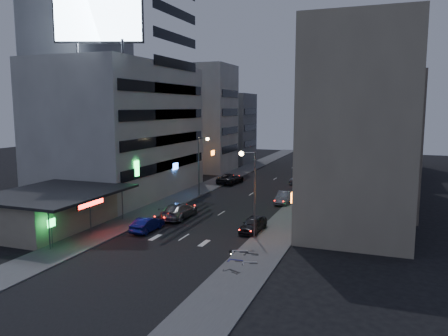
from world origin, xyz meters
The scene contains 29 objects.
ground centered at (0.00, 0.00, 0.00)m, with size 180.00×180.00×0.00m, color black.
sidewalk_left centered at (-8.00, 30.00, 0.06)m, with size 4.00×120.00×0.12m, color #4C4C4F.
sidewalk_right centered at (8.00, 30.00, 0.06)m, with size 4.00×120.00×0.12m, color #4C4C4F.
food_court centered at (-13.90, 2.00, 1.98)m, with size 11.00×13.00×3.88m.
white_building centered at (-17.00, 20.00, 9.00)m, with size 14.00×24.00×18.00m, color beige.
grey_tower centered at (-26.00, 23.00, 17.00)m, with size 10.00×14.00×34.00m, color gray.
shophouse_near centered at (15.00, 10.50, 10.00)m, with size 10.00×11.00×20.00m, color tan.
shophouse_mid centered at (15.50, 22.00, 8.00)m, with size 11.00×12.00×16.00m, color tan.
shophouse_far centered at (15.00, 35.00, 11.00)m, with size 10.00×14.00×22.00m, color tan.
far_left_a centered at (-15.50, 45.00, 10.00)m, with size 11.00×10.00×20.00m, color beige.
far_left_b centered at (-16.00, 58.00, 7.50)m, with size 12.00×10.00×15.00m, color gray.
far_right_a centered at (15.50, 50.00, 9.00)m, with size 11.00×12.00×18.00m, color tan.
far_right_b centered at (16.00, 64.00, 12.00)m, with size 12.00×12.00×24.00m, color tan.
billboard centered at (-12.99, 9.97, 21.66)m, with size 9.52×3.75×6.20m.
street_lamp_right_near centered at (5.90, 6.00, 5.36)m, with size 1.60×0.44×8.02m.
street_lamp_left centered at (-5.90, 22.00, 5.36)m, with size 1.60×0.44×8.02m.
street_lamp_right_far centered at (5.90, 40.00, 5.36)m, with size 1.60×0.44×8.02m.
parked_car_right_near centered at (5.60, 8.03, 0.76)m, with size 1.80×4.47×1.52m, color black.
parked_car_right_mid centered at (5.60, 21.57, 0.74)m, with size 1.56×4.49×1.48m, color gray.
parked_car_left centered at (-5.60, 32.95, 0.80)m, with size 2.66×5.77×1.60m, color #252429.
parked_car_right_far centered at (4.79, 37.13, 0.80)m, with size 2.24×5.50×1.60m, color gray.
road_car_blue centered at (-4.25, 4.58, 0.71)m, with size 1.49×4.29×1.41m, color navy.
road_car_silver centered at (-3.61, 10.29, 0.86)m, with size 2.41×5.93×1.72m, color #95999D.
person centered at (6.30, 6.14, 0.95)m, with size 0.61×0.40×1.66m, color black.
scooter_black_a centered at (7.91, -2.86, 0.64)m, with size 1.69×0.56×1.03m, color black, non-canonical shape.
scooter_silver_a centered at (8.38, -0.26, 0.66)m, with size 1.77×0.59×1.08m, color #999BA0, non-canonical shape.
scooter_blue centered at (7.29, -0.30, 0.65)m, with size 1.73×0.58×1.06m, color navy, non-canonical shape.
scooter_black_b centered at (8.02, 1.61, 0.64)m, with size 1.69×0.56×1.04m, color black, non-canonical shape.
scooter_silver_b centered at (6.94, 2.08, 0.74)m, with size 2.01×0.67×1.23m, color #B8BAC0, non-canonical shape.
Camera 1 is at (17.39, -31.98, 12.17)m, focal length 35.00 mm.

